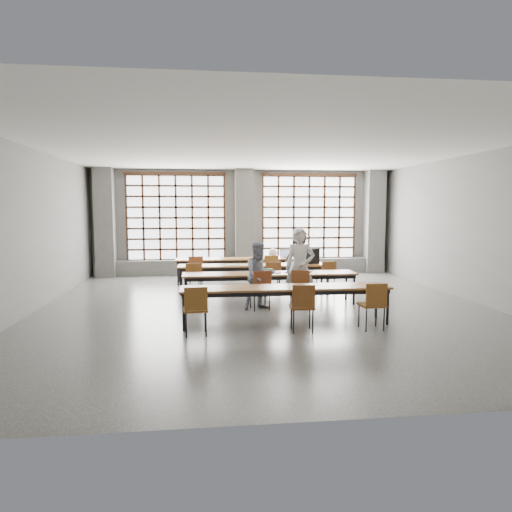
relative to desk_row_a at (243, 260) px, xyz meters
The scene contains 41 objects.
floor 3.61m from the desk_row_a, 87.02° to the right, with size 11.00×11.00×0.00m, color #474745.
ceiling 4.54m from the desk_row_a, 87.02° to the right, with size 11.00×11.00×0.00m, color silver.
wall_back 2.25m from the desk_row_a, 84.63° to the left, with size 10.00×10.00×0.00m, color #62625F.
wall_front 9.11m from the desk_row_a, 88.83° to the right, with size 10.00×10.00×0.00m, color #62625F.
wall_left 6.07m from the desk_row_a, 143.68° to the right, with size 11.00×11.00×0.00m, color #62625F.
wall_right 6.37m from the desk_row_a, 34.33° to the right, with size 11.00×11.00×0.00m, color #62625F.
column_left 4.76m from the desk_row_a, 158.73° to the left, with size 0.60×0.55×3.50m, color #52524F.
column_mid 2.01m from the desk_row_a, 83.74° to the left, with size 0.60×0.55×3.50m, color #52524F.
column_right 5.09m from the desk_row_a, 19.73° to the left, with size 0.60×0.55×3.50m, color #52524F.
window_left 3.05m from the desk_row_a, 137.68° to the left, with size 3.32×0.12×3.00m.
window_right 3.32m from the desk_row_a, 37.70° to the left, with size 3.32×0.12×3.00m.
sill_ledge 1.82m from the desk_row_a, 84.02° to the left, with size 9.80×0.35×0.50m, color #52524F.
desk_row_a is the anchor object (origin of this frame).
desk_row_b 1.57m from the desk_row_a, 84.59° to the right, with size 4.00×0.70×0.73m.
desk_row_c 3.19m from the desk_row_a, 84.00° to the right, with size 4.00×0.70×0.73m.
desk_row_d 5.04m from the desk_row_a, 85.87° to the right, with size 4.00×0.70×0.73m.
chair_back_left 1.54m from the desk_row_a, 155.79° to the right, with size 0.42×0.43×0.88m.
chair_back_mid 1.01m from the desk_row_a, 38.84° to the right, with size 0.52×0.52×0.88m.
chair_back_right 1.74m from the desk_row_a, 21.11° to the right, with size 0.52×0.52×0.88m.
chair_mid_left 2.62m from the desk_row_a, 123.36° to the right, with size 0.47×0.48×0.88m.
chair_mid_centre 2.26m from the desk_row_a, 75.94° to the right, with size 0.42×0.43×0.88m.
chair_mid_right 2.94m from the desk_row_a, 48.15° to the right, with size 0.48×0.49×0.88m.
chair_front_left 3.80m from the desk_row_a, 89.32° to the right, with size 0.48×0.48×0.88m.
chair_front_right 3.91m from the desk_row_a, 76.42° to the right, with size 0.50×0.50×0.88m.
chair_near_left 5.81m from the desk_row_a, 103.26° to the right, with size 0.44×0.45×0.88m.
chair_near_mid 5.68m from the desk_row_a, 84.37° to the right, with size 0.45×0.46×0.88m.
chair_near_right 5.96m from the desk_row_a, 71.72° to the right, with size 0.44×0.45×0.88m.
student_male 3.79m from the desk_row_a, 75.73° to the right, with size 0.65×0.43×1.79m, color silver.
student_female 3.67m from the desk_row_a, 89.48° to the right, with size 0.73×0.57×1.50m, color #182448.
student_back 1.68m from the desk_row_a, 17.35° to the right, with size 1.00×0.58×1.55m, color black.
laptop_front 3.20m from the desk_row_a, 73.50° to the right, with size 0.45×0.42×0.26m.
laptop_back 1.34m from the desk_row_a, ahead, with size 0.44×0.40×0.26m.
mouse 3.44m from the desk_row_a, 68.08° to the right, with size 0.10×0.06×0.04m, color white.
green_box 3.10m from the desk_row_a, 84.76° to the right, with size 0.25×0.09×0.09m, color green.
phone 3.31m from the desk_row_a, 81.08° to the right, with size 0.13×0.06×0.01m, color black.
paper_sheet_a 1.58m from the desk_row_a, 106.67° to the right, with size 0.30×0.21×0.00m, color white.
paper_sheet_b 1.62m from the desk_row_a, 95.40° to the right, with size 0.30×0.21×0.00m, color silver.
paper_sheet_c 1.58m from the desk_row_a, 80.98° to the right, with size 0.30×0.21×0.00m, color silver.
backpack 2.33m from the desk_row_a, 40.84° to the right, with size 0.32×0.20×0.40m, color black.
plastic_bag 0.93m from the desk_row_a, ahead, with size 0.26×0.21×0.29m, color white.
red_pouch 5.74m from the desk_row_a, 103.48° to the right, with size 0.20×0.08×0.06m, color maroon.
Camera 1 is at (-1.39, -9.94, 2.22)m, focal length 32.00 mm.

